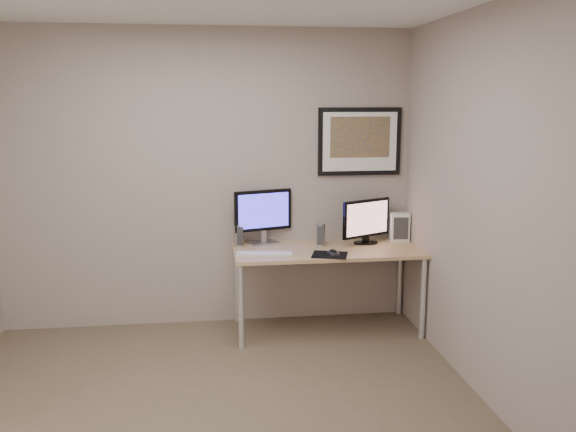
{
  "coord_description": "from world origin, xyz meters",
  "views": [
    {
      "loc": [
        -0.0,
        -3.63,
        1.99
      ],
      "look_at": [
        0.63,
        1.1,
        1.07
      ],
      "focal_mm": 38.0,
      "sensor_mm": 36.0,
      "label": 1
    }
  ],
  "objects_px": {
    "desk": "(327,256)",
    "speaker_right": "(321,235)",
    "keyboard": "(265,254)",
    "monitor_large": "(263,214)",
    "fan_unit": "(399,227)",
    "framed_art": "(360,141)",
    "speaker_left": "(238,235)",
    "monitor_tv": "(366,220)"
  },
  "relations": [
    {
      "from": "speaker_left",
      "to": "framed_art",
      "type": "bearing_deg",
      "value": -17.58
    },
    {
      "from": "framed_art",
      "to": "monitor_large",
      "type": "relative_size",
      "value": 1.46
    },
    {
      "from": "monitor_tv",
      "to": "fan_unit",
      "type": "height_order",
      "value": "monitor_tv"
    },
    {
      "from": "framed_art",
      "to": "desk",
      "type": "bearing_deg",
      "value": -136.54
    },
    {
      "from": "framed_art",
      "to": "fan_unit",
      "type": "distance_m",
      "value": 0.85
    },
    {
      "from": "monitor_tv",
      "to": "framed_art",
      "type": "bearing_deg",
      "value": 71.06
    },
    {
      "from": "desk",
      "to": "speaker_right",
      "type": "relative_size",
      "value": 8.23
    },
    {
      "from": "speaker_right",
      "to": "framed_art",
      "type": "bearing_deg",
      "value": 36.62
    },
    {
      "from": "framed_art",
      "to": "speaker_right",
      "type": "bearing_deg",
      "value": -152.26
    },
    {
      "from": "speaker_left",
      "to": "desk",
      "type": "bearing_deg",
      "value": -39.36
    },
    {
      "from": "desk",
      "to": "speaker_left",
      "type": "height_order",
      "value": "speaker_left"
    },
    {
      "from": "monitor_tv",
      "to": "fan_unit",
      "type": "distance_m",
      "value": 0.35
    },
    {
      "from": "speaker_left",
      "to": "keyboard",
      "type": "height_order",
      "value": "speaker_left"
    },
    {
      "from": "desk",
      "to": "framed_art",
      "type": "relative_size",
      "value": 2.13
    },
    {
      "from": "speaker_left",
      "to": "speaker_right",
      "type": "distance_m",
      "value": 0.72
    },
    {
      "from": "framed_art",
      "to": "monitor_tv",
      "type": "height_order",
      "value": "framed_art"
    },
    {
      "from": "speaker_left",
      "to": "fan_unit",
      "type": "distance_m",
      "value": 1.46
    },
    {
      "from": "framed_art",
      "to": "speaker_right",
      "type": "distance_m",
      "value": 0.9
    },
    {
      "from": "keyboard",
      "to": "fan_unit",
      "type": "bearing_deg",
      "value": 23.52
    },
    {
      "from": "fan_unit",
      "to": "framed_art",
      "type": "bearing_deg",
      "value": 167.59
    },
    {
      "from": "fan_unit",
      "to": "speaker_left",
      "type": "bearing_deg",
      "value": -173.8
    },
    {
      "from": "keyboard",
      "to": "monitor_large",
      "type": "bearing_deg",
      "value": 94.71
    },
    {
      "from": "desk",
      "to": "keyboard",
      "type": "height_order",
      "value": "keyboard"
    },
    {
      "from": "framed_art",
      "to": "keyboard",
      "type": "xyz_separation_m",
      "value": [
        -0.9,
        -0.46,
        -0.88
      ]
    },
    {
      "from": "monitor_large",
      "to": "fan_unit",
      "type": "bearing_deg",
      "value": -19.03
    },
    {
      "from": "framed_art",
      "to": "fan_unit",
      "type": "relative_size",
      "value": 2.95
    },
    {
      "from": "framed_art",
      "to": "speaker_left",
      "type": "bearing_deg",
      "value": -173.33
    },
    {
      "from": "monitor_large",
      "to": "keyboard",
      "type": "bearing_deg",
      "value": -110.75
    },
    {
      "from": "desk",
      "to": "fan_unit",
      "type": "height_order",
      "value": "fan_unit"
    },
    {
      "from": "desk",
      "to": "monitor_large",
      "type": "xyz_separation_m",
      "value": [
        -0.53,
        0.25,
        0.33
      ]
    },
    {
      "from": "framed_art",
      "to": "speaker_right",
      "type": "relative_size",
      "value": 3.86
    },
    {
      "from": "monitor_large",
      "to": "speaker_left",
      "type": "bearing_deg",
      "value": 175.45
    },
    {
      "from": "monitor_tv",
      "to": "speaker_left",
      "type": "height_order",
      "value": "monitor_tv"
    },
    {
      "from": "monitor_tv",
      "to": "speaker_left",
      "type": "xyz_separation_m",
      "value": [
        -1.13,
        0.07,
        -0.12
      ]
    },
    {
      "from": "monitor_large",
      "to": "keyboard",
      "type": "height_order",
      "value": "monitor_large"
    },
    {
      "from": "keyboard",
      "to": "framed_art",
      "type": "bearing_deg",
      "value": 35.35
    },
    {
      "from": "desk",
      "to": "framed_art",
      "type": "height_order",
      "value": "framed_art"
    },
    {
      "from": "speaker_left",
      "to": "fan_unit",
      "type": "height_order",
      "value": "fan_unit"
    },
    {
      "from": "speaker_right",
      "to": "fan_unit",
      "type": "distance_m",
      "value": 0.75
    },
    {
      "from": "keyboard",
      "to": "fan_unit",
      "type": "distance_m",
      "value": 1.31
    },
    {
      "from": "speaker_right",
      "to": "fan_unit",
      "type": "xyz_separation_m",
      "value": [
        0.74,
        0.08,
        0.03
      ]
    },
    {
      "from": "speaker_right",
      "to": "keyboard",
      "type": "distance_m",
      "value": 0.58
    }
  ]
}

